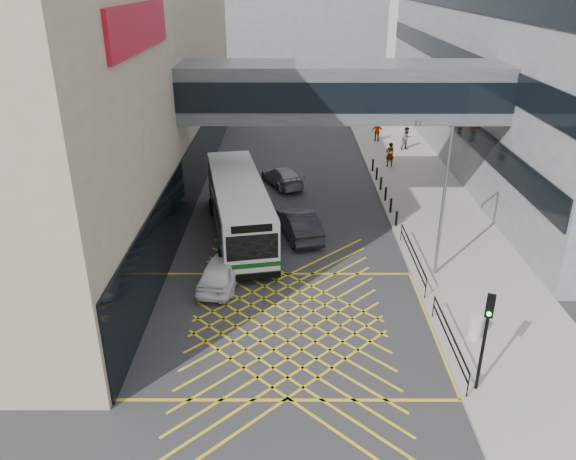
{
  "coord_description": "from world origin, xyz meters",
  "views": [
    {
      "loc": [
        0.04,
        -19.69,
        13.37
      ],
      "look_at": [
        0.0,
        4.0,
        2.6
      ],
      "focal_mm": 35.0,
      "sensor_mm": 36.0,
      "label": 1
    }
  ],
  "objects_px": {
    "street_lamp": "(441,191)",
    "pedestrian_b": "(407,138)",
    "pedestrian_a": "(390,154)",
    "car_silver": "(282,176)",
    "litter_bin": "(475,327)",
    "pedestrian_c": "(377,132)",
    "car_white": "(222,271)",
    "traffic_light": "(486,329)",
    "bus": "(239,206)",
    "car_dark": "(298,224)"
  },
  "relations": [
    {
      "from": "bus",
      "to": "traffic_light",
      "type": "relative_size",
      "value": 3.03
    },
    {
      "from": "litter_bin",
      "to": "street_lamp",
      "type": "bearing_deg",
      "value": 94.76
    },
    {
      "from": "car_white",
      "to": "pedestrian_c",
      "type": "distance_m",
      "value": 27.04
    },
    {
      "from": "car_white",
      "to": "traffic_light",
      "type": "height_order",
      "value": "traffic_light"
    },
    {
      "from": "street_lamp",
      "to": "pedestrian_b",
      "type": "xyz_separation_m",
      "value": [
        2.79,
        21.28,
        -3.29
      ]
    },
    {
      "from": "bus",
      "to": "litter_bin",
      "type": "xyz_separation_m",
      "value": [
        10.18,
        -10.1,
        -1.1
      ]
    },
    {
      "from": "car_dark",
      "to": "bus",
      "type": "bearing_deg",
      "value": -18.47
    },
    {
      "from": "car_silver",
      "to": "traffic_light",
      "type": "height_order",
      "value": "traffic_light"
    },
    {
      "from": "car_white",
      "to": "pedestrian_b",
      "type": "bearing_deg",
      "value": -112.64
    },
    {
      "from": "litter_bin",
      "to": "pedestrian_c",
      "type": "xyz_separation_m",
      "value": [
        0.31,
        29.29,
        0.36
      ]
    },
    {
      "from": "car_silver",
      "to": "traffic_light",
      "type": "distance_m",
      "value": 22.66
    },
    {
      "from": "pedestrian_c",
      "to": "pedestrian_a",
      "type": "bearing_deg",
      "value": 96.16
    },
    {
      "from": "litter_bin",
      "to": "car_white",
      "type": "bearing_deg",
      "value": 156.78
    },
    {
      "from": "litter_bin",
      "to": "pedestrian_c",
      "type": "relative_size",
      "value": 0.57
    },
    {
      "from": "traffic_light",
      "to": "car_silver",
      "type": "bearing_deg",
      "value": 129.58
    },
    {
      "from": "car_silver",
      "to": "street_lamp",
      "type": "distance_m",
      "value": 15.36
    },
    {
      "from": "street_lamp",
      "to": "pedestrian_a",
      "type": "xyz_separation_m",
      "value": [
        0.67,
        16.79,
        -3.31
      ]
    },
    {
      "from": "street_lamp",
      "to": "pedestrian_b",
      "type": "distance_m",
      "value": 21.71
    },
    {
      "from": "car_dark",
      "to": "pedestrian_c",
      "type": "xyz_separation_m",
      "value": [
        7.16,
        19.38,
        0.22
      ]
    },
    {
      "from": "street_lamp",
      "to": "car_silver",
      "type": "bearing_deg",
      "value": 135.75
    },
    {
      "from": "car_white",
      "to": "pedestrian_a",
      "type": "height_order",
      "value": "pedestrian_a"
    },
    {
      "from": "bus",
      "to": "litter_bin",
      "type": "bearing_deg",
      "value": -55.7
    },
    {
      "from": "street_lamp",
      "to": "pedestrian_a",
      "type": "bearing_deg",
      "value": 103.67
    },
    {
      "from": "traffic_light",
      "to": "street_lamp",
      "type": "bearing_deg",
      "value": 108.76
    },
    {
      "from": "litter_bin",
      "to": "pedestrian_a",
      "type": "distance_m",
      "value": 22.18
    },
    {
      "from": "bus",
      "to": "traffic_light",
      "type": "bearing_deg",
      "value": -65.75
    },
    {
      "from": "car_dark",
      "to": "litter_bin",
      "type": "distance_m",
      "value": 12.05
    },
    {
      "from": "pedestrian_b",
      "to": "bus",
      "type": "bearing_deg",
      "value": -156.8
    },
    {
      "from": "litter_bin",
      "to": "pedestrian_c",
      "type": "bearing_deg",
      "value": 89.4
    },
    {
      "from": "traffic_light",
      "to": "bus",
      "type": "bearing_deg",
      "value": 146.7
    },
    {
      "from": "pedestrian_b",
      "to": "pedestrian_c",
      "type": "xyz_separation_m",
      "value": [
        -2.04,
        2.62,
        -0.09
      ]
    },
    {
      "from": "car_silver",
      "to": "pedestrian_a",
      "type": "height_order",
      "value": "pedestrian_a"
    },
    {
      "from": "street_lamp",
      "to": "litter_bin",
      "type": "bearing_deg",
      "value": -69.27
    },
    {
      "from": "pedestrian_b",
      "to": "traffic_light",
      "type": "bearing_deg",
      "value": -125.86
    },
    {
      "from": "pedestrian_a",
      "to": "car_silver",
      "type": "bearing_deg",
      "value": 11.89
    },
    {
      "from": "car_dark",
      "to": "pedestrian_a",
      "type": "relative_size",
      "value": 2.71
    },
    {
      "from": "bus",
      "to": "car_white",
      "type": "distance_m",
      "value": 5.67
    },
    {
      "from": "bus",
      "to": "pedestrian_c",
      "type": "distance_m",
      "value": 21.88
    },
    {
      "from": "car_white",
      "to": "street_lamp",
      "type": "distance_m",
      "value": 10.79
    },
    {
      "from": "bus",
      "to": "car_dark",
      "type": "relative_size",
      "value": 2.4
    },
    {
      "from": "street_lamp",
      "to": "litter_bin",
      "type": "distance_m",
      "value": 6.58
    },
    {
      "from": "car_dark",
      "to": "pedestrian_a",
      "type": "xyz_separation_m",
      "value": [
        7.08,
        12.26,
        0.3
      ]
    },
    {
      "from": "bus",
      "to": "litter_bin",
      "type": "distance_m",
      "value": 14.38
    },
    {
      "from": "traffic_light",
      "to": "street_lamp",
      "type": "distance_m",
      "value": 8.69
    },
    {
      "from": "street_lamp",
      "to": "pedestrian_c",
      "type": "bearing_deg",
      "value": 104.17
    },
    {
      "from": "traffic_light",
      "to": "pedestrian_b",
      "type": "height_order",
      "value": "traffic_light"
    },
    {
      "from": "car_white",
      "to": "street_lamp",
      "type": "bearing_deg",
      "value": -167.54
    },
    {
      "from": "car_white",
      "to": "car_silver",
      "type": "distance_m",
      "value": 14.07
    },
    {
      "from": "traffic_light",
      "to": "car_white",
      "type": "bearing_deg",
      "value": 163.25
    },
    {
      "from": "litter_bin",
      "to": "traffic_light",
      "type": "bearing_deg",
      "value": -105.38
    }
  ]
}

